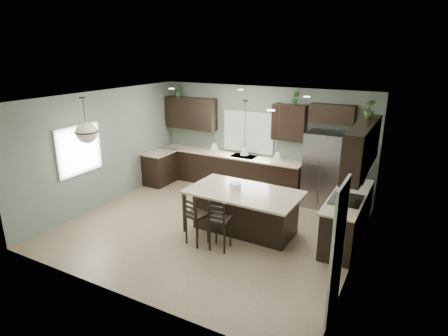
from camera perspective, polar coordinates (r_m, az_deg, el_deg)
ground at (r=8.33m, az=-1.94°, el=-8.86°), size 6.00×6.00×0.00m
pantry_door at (r=5.63m, az=16.91°, el=-11.89°), size 0.04×0.82×2.04m
window_back at (r=10.30m, az=3.75°, el=5.49°), size 1.35×0.02×1.00m
window_left at (r=9.06m, az=-21.27°, el=2.60°), size 0.02×1.10×1.00m
left_return_cabs at (r=10.89m, az=-9.75°, el=-0.03°), size 0.60×0.90×0.90m
left_return_countertop at (r=10.75m, az=-9.80°, el=2.34°), size 0.66×0.96×0.04m
back_lower_cabs at (r=10.53m, az=0.75°, el=-0.40°), size 4.20×0.60×0.90m
back_countertop at (r=10.38m, az=0.71°, el=2.04°), size 4.20×0.66×0.04m
sink_inset at (r=10.18m, az=2.96°, el=1.79°), size 0.70×0.45×0.01m
faucet at (r=10.11m, az=2.90°, el=2.54°), size 0.02×0.02×0.28m
back_upper_left at (r=10.92m, az=-5.01°, el=8.31°), size 1.55×0.34×0.90m
back_upper_right at (r=9.65m, az=9.93°, el=6.85°), size 0.85×0.34×0.90m
fridge_header at (r=9.32m, az=16.20°, el=7.92°), size 1.05×0.34×0.45m
right_lower_cabs at (r=8.07m, az=18.29°, el=-7.20°), size 0.60×2.35×0.90m
right_countertop at (r=7.89m, az=18.48°, el=-4.08°), size 0.66×2.35×0.04m
cooktop at (r=7.63m, az=18.11°, el=-4.59°), size 0.58×0.75×0.02m
wall_oven_front at (r=7.87m, az=15.72°, el=-7.60°), size 0.01×0.72×0.60m
right_upper_cabs at (r=7.57m, az=20.35°, el=3.01°), size 0.34×2.35×0.90m
microwave at (r=7.42m, az=19.31°, el=-0.38°), size 0.40×0.75×0.40m
refrigerator at (r=9.39m, az=14.95°, el=-0.25°), size 0.90×0.74×1.85m
kitchen_island at (r=7.91m, az=2.98°, el=-6.69°), size 2.35×1.38×0.92m
serving_dish at (r=7.79m, az=1.73°, el=-2.82°), size 0.24×0.24×0.14m
bar_stool_left at (r=7.45m, az=-4.16°, el=-7.86°), size 0.46×0.46×1.04m
bar_stool_center at (r=7.24m, az=-0.59°, el=-8.57°), size 0.42×0.42×1.04m
pendant_left at (r=7.68m, az=-1.50°, el=6.63°), size 0.17×0.17×1.10m
pendant_center at (r=7.35m, az=3.20°, el=6.10°), size 0.17×0.17×1.10m
pendant_right at (r=7.07m, az=8.29°, el=5.48°), size 0.17×0.17×1.10m
chandelier at (r=8.32m, az=-20.41°, el=6.83°), size 0.49×0.49×0.97m
plant_back_left at (r=11.03m, az=-6.93°, el=11.65°), size 0.36×0.32×0.36m
plant_back_right at (r=9.48m, az=10.85°, el=10.41°), size 0.21×0.18×0.34m
plant_right_wall at (r=8.04m, az=21.29°, el=8.34°), size 0.25×0.25×0.36m
room_shell at (r=7.72m, az=-2.07°, el=2.48°), size 6.00×6.00×6.00m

